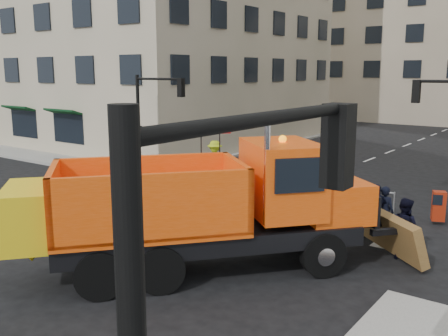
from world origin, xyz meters
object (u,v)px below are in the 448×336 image
Objects in this scene: plow_truck at (198,205)px; worker at (215,161)px; cop_c at (376,211)px; newspaper_box at (439,206)px; cop_a at (384,211)px; cop_b at (404,229)px.

plow_truck is 5.10× the size of worker.
cop_c reaches higher than newspaper_box.
cop_b reaches higher than cop_a.
plow_truck is at bearing -138.50° from newspaper_box.
plow_truck is 5.63× the size of cop_c.
cop_c is (3.04, 5.76, -1.00)m from plow_truck.
cop_c is 0.91× the size of worker.
cop_a reaches higher than newspaper_box.
plow_truck is at bearing 66.65° from cop_a.
plow_truck is 11.03m from worker.
cop_a is at bearing -38.72° from worker.
plow_truck reaches higher than newspaper_box.
cop_b is at bearing -5.13° from plow_truck.
cop_c is at bearing -136.50° from newspaper_box.
plow_truck is 9.75m from newspaper_box.
cop_a is 0.86× the size of worker.
plow_truck reaches higher than cop_c.
cop_c reaches higher than cop_a.
newspaper_box is at bearing -169.44° from cop_c.
newspaper_box is at bearing 13.17° from plow_truck.
worker reaches higher than cop_a.
cop_c is 3.17m from newspaper_box.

